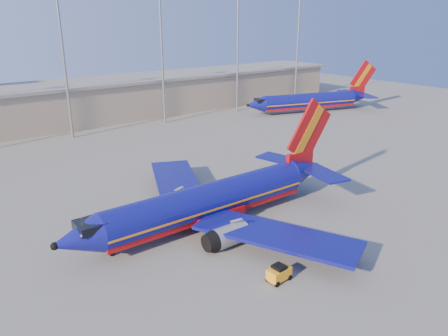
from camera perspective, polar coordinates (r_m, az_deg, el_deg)
The scene contains 6 objects.
ground at distance 51.12m, azimuth 4.11°, elevation -5.80°, with size 220.00×220.00×0.00m, color slate.
terminal_building at distance 102.54m, azimuth -13.69°, elevation 8.93°, with size 122.00×16.00×8.50m.
light_mast_row at distance 88.19m, azimuth -14.05°, elevation 16.01°, with size 101.60×1.60×28.65m.
aircraft_main at distance 47.77m, azimuth -1.22°, elevation -4.19°, with size 35.85×34.53×12.15m.
aircraft_second at distance 107.24m, azimuth 11.41°, elevation 8.64°, with size 33.53×17.28×11.69m.
baggage_tug at distance 38.68m, azimuth 7.20°, elevation -13.44°, with size 2.14×1.36×1.49m.
Camera 1 is at (-31.19, -34.32, 21.49)m, focal length 35.00 mm.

